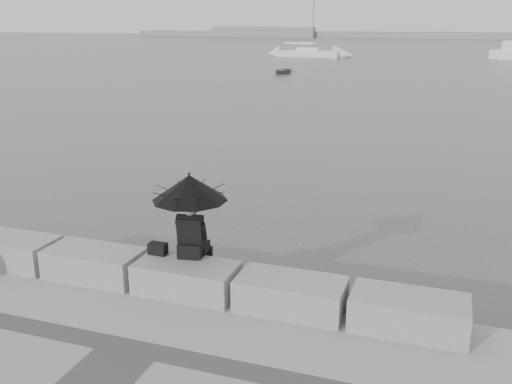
% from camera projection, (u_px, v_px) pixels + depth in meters
% --- Properties ---
extents(ground, '(360.00, 360.00, 0.00)m').
position_uv_depth(ground, '(200.00, 308.00, 9.58)').
color(ground, '#404244').
rests_on(ground, ground).
extents(stone_block_far_left, '(1.60, 0.80, 0.50)m').
position_uv_depth(stone_block_far_left, '(12.00, 251.00, 10.03)').
color(stone_block_far_left, gray).
rests_on(stone_block_far_left, promenade).
extents(stone_block_left, '(1.60, 0.80, 0.50)m').
position_uv_depth(stone_block_left, '(94.00, 264.00, 9.50)').
color(stone_block_left, gray).
rests_on(stone_block_left, promenade).
extents(stone_block_centre, '(1.60, 0.80, 0.50)m').
position_uv_depth(stone_block_centre, '(187.00, 278.00, 8.96)').
color(stone_block_centre, gray).
rests_on(stone_block_centre, promenade).
extents(stone_block_right, '(1.60, 0.80, 0.50)m').
position_uv_depth(stone_block_right, '(291.00, 295.00, 8.42)').
color(stone_block_right, gray).
rests_on(stone_block_right, promenade).
extents(stone_block_far_right, '(1.60, 0.80, 0.50)m').
position_uv_depth(stone_block_far_right, '(409.00, 313.00, 7.89)').
color(stone_block_far_right, gray).
rests_on(stone_block_far_right, promenade).
extents(seated_person, '(1.20, 1.20, 1.39)m').
position_uv_depth(seated_person, '(190.00, 196.00, 8.88)').
color(seated_person, black).
rests_on(seated_person, stone_block_centre).
extents(bag, '(0.29, 0.17, 0.19)m').
position_uv_depth(bag, '(158.00, 249.00, 9.23)').
color(bag, black).
rests_on(bag, stone_block_centre).
extents(distant_landmass, '(180.00, 8.00, 2.80)m').
position_uv_depth(distant_landmass, '(414.00, 35.00, 151.56)').
color(distant_landmass, gray).
rests_on(distant_landmass, ground).
extents(sailboat_left, '(8.57, 2.99, 12.90)m').
position_uv_depth(sailboat_left, '(309.00, 53.00, 74.82)').
color(sailboat_left, white).
rests_on(sailboat_left, ground).
extents(dinghy, '(2.93, 1.62, 0.47)m').
position_uv_depth(dinghy, '(282.00, 71.00, 51.64)').
color(dinghy, gray).
rests_on(dinghy, ground).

